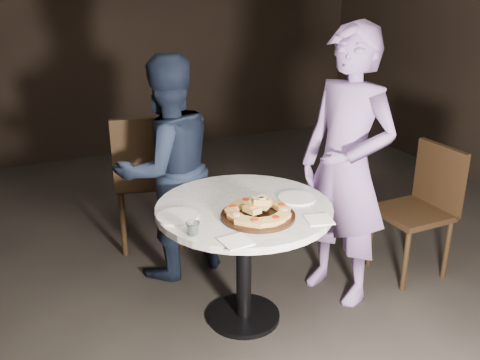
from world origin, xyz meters
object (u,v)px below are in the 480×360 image
(water_glass, at_px, (193,229))
(diner_navy, at_px, (167,169))
(focaccia_pile, at_px, (258,210))
(chair_right, at_px, (423,201))
(diner_teal, at_px, (346,168))
(chair_far, at_px, (148,172))
(serving_board, at_px, (258,216))
(table, at_px, (244,228))

(water_glass, bearing_deg, diner_navy, 79.48)
(focaccia_pile, bearing_deg, chair_right, 7.26)
(focaccia_pile, xyz_separation_m, water_glass, (-0.37, -0.04, -0.01))
(water_glass, xyz_separation_m, diner_teal, (1.03, 0.21, 0.08))
(diner_navy, bearing_deg, chair_right, 145.30)
(water_glass, bearing_deg, chair_far, 83.52)
(chair_right, bearing_deg, diner_navy, -115.19)
(diner_teal, bearing_deg, serving_board, -93.94)
(serving_board, bearing_deg, diner_navy, 102.89)
(chair_right, bearing_deg, diner_teal, -90.05)
(table, bearing_deg, chair_far, 101.48)
(focaccia_pile, bearing_deg, serving_board, -122.31)
(serving_board, xyz_separation_m, chair_right, (1.30, 0.17, -0.23))
(table, xyz_separation_m, focaccia_pile, (0.00, -0.16, 0.17))
(table, height_order, chair_far, chair_far)
(water_glass, xyz_separation_m, diner_navy, (0.17, 0.91, -0.02))
(focaccia_pile, distance_m, chair_right, 1.33)
(serving_board, distance_m, chair_right, 1.33)
(table, relative_size, chair_right, 1.30)
(table, bearing_deg, focaccia_pile, -89.05)
(serving_board, bearing_deg, chair_right, 7.37)
(table, distance_m, diner_navy, 0.75)
(focaccia_pile, relative_size, diner_navy, 0.24)
(chair_far, bearing_deg, serving_board, 112.60)
(diner_navy, bearing_deg, chair_far, -96.15)
(focaccia_pile, distance_m, chair_far, 1.28)
(focaccia_pile, height_order, diner_teal, diner_teal)
(focaccia_pile, relative_size, chair_far, 0.34)
(chair_far, distance_m, diner_navy, 0.41)
(diner_navy, bearing_deg, table, 96.07)
(diner_navy, bearing_deg, water_glass, 69.92)
(chair_far, relative_size, diner_navy, 0.69)
(water_glass, bearing_deg, diner_teal, 11.42)
(chair_far, distance_m, diner_teal, 1.42)
(diner_navy, bearing_deg, serving_board, 93.33)
(water_glass, bearing_deg, focaccia_pile, 6.59)
(focaccia_pile, bearing_deg, table, 90.95)
(table, distance_m, water_glass, 0.45)
(table, distance_m, diner_teal, 0.70)
(chair_right, distance_m, diner_navy, 1.67)
(table, height_order, serving_board, serving_board)
(chair_far, bearing_deg, chair_right, 157.10)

